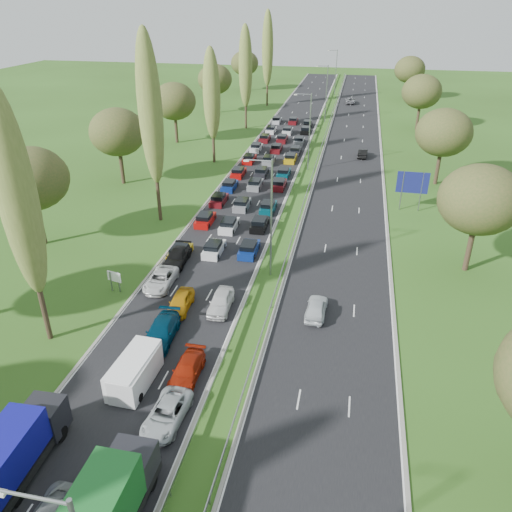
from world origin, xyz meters
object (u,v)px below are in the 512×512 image
Objects in this scene: info_sign at (114,279)px; direction_sign at (412,184)px; near_car_2 at (161,280)px; near_car_3 at (177,257)px; white_van_rear at (136,368)px; white_van_front at (138,371)px; blue_lorry at (12,455)px.

direction_sign is at bearing 42.71° from info_sign.
near_car_2 is 0.98× the size of direction_sign.
near_car_2 is at bearing -91.71° from near_car_3.
near_car_3 is 0.96× the size of white_van_rear.
near_car_2 is 13.57m from white_van_front.
white_van_front is at bearing 66.29° from blue_lorry.
direction_sign reaches higher than blue_lorry.
white_van_rear is (3.10, -12.98, 0.37)m from near_car_2.
direction_sign is at bearing 43.23° from near_car_2.
near_car_3 is 32.13m from direction_sign.
direction_sign reaches higher than white_van_front.
info_sign is at bearing -137.29° from direction_sign.
info_sign is at bearing 98.07° from blue_lorry.
blue_lorry is at bearing -80.05° from info_sign.
near_car_2 is 2.42× the size of info_sign.
near_car_3 is 0.98× the size of direction_sign.
near_car_2 is 22.25m from blue_lorry.
white_van_front is at bearing -119.59° from direction_sign.
white_van_rear is (3.14, -17.76, 0.34)m from near_car_3.
blue_lorry reaches higher than white_van_front.
white_van_rear is 1.03× the size of direction_sign.
near_car_3 is at bearing 103.46° from white_van_rear.
near_car_3 is at bearing 87.56° from blue_lorry.
near_car_2 is 13.35m from white_van_rear.
white_van_rear is at bearing -119.97° from direction_sign.
direction_sign is at bearing 36.62° from near_car_3.
near_car_2 is at bearing 106.87° from white_van_rear.
info_sign is (-3.86, -6.53, 0.61)m from near_car_3.
direction_sign is at bearing 59.95° from blue_lorry.
blue_lorry is 20.79m from info_sign.
direction_sign reaches higher than info_sign.
blue_lorry is 1.62× the size of direction_sign.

